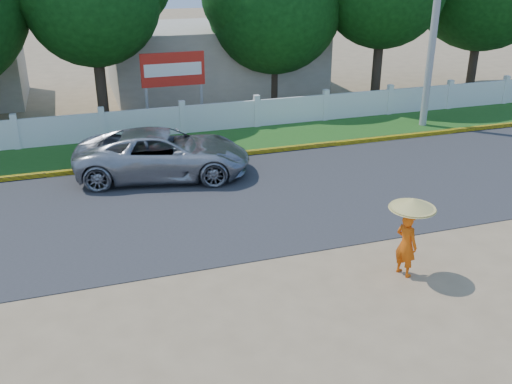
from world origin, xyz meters
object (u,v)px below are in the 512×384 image
(utility_pole, at_px, (435,19))
(vehicle, at_px, (163,154))
(monk_with_parasol, at_px, (409,226))
(billboard, at_px, (173,73))

(utility_pole, height_order, vehicle, utility_pole)
(monk_with_parasol, xyz_separation_m, billboard, (-2.72, 12.81, 0.94))
(utility_pole, distance_m, billboard, 10.23)
(vehicle, relative_size, monk_with_parasol, 2.92)
(vehicle, bearing_deg, monk_with_parasol, -139.44)
(vehicle, height_order, billboard, billboard)
(vehicle, height_order, monk_with_parasol, monk_with_parasol)
(vehicle, bearing_deg, billboard, -2.22)
(monk_with_parasol, bearing_deg, billboard, 101.99)
(vehicle, bearing_deg, utility_pole, -65.96)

